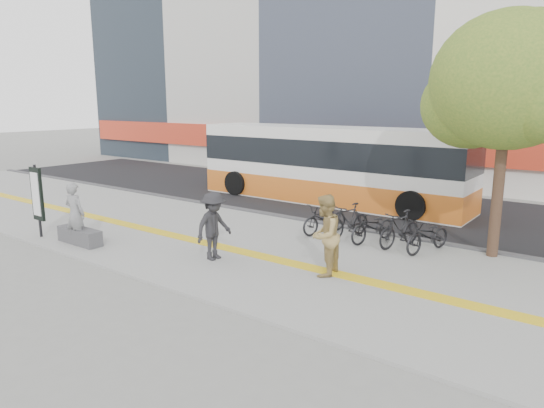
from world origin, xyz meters
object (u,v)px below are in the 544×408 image
Objects in this scene: street_tree at (508,84)px; pedestrian_dark at (214,226)px; pedestrian_tan at (325,235)px; bus at (329,167)px; bench at (80,236)px; signboard at (37,195)px; seated_woman at (75,214)px.

pedestrian_dark is (-5.69, -4.74, -3.55)m from street_tree.
pedestrian_tan is at bearing -124.70° from street_tree.
street_tree is 0.55× the size of bus.
pedestrian_dark is (1.54, -8.42, -0.53)m from bus.
signboard is at bearing -169.19° from bench.
bus is at bearing 75.29° from bench.
bench is at bearing -104.71° from bus.
bench is at bearing 109.65° from pedestrian_dark.
pedestrian_dark is (4.09, 1.28, 0.66)m from bench.
pedestrian_dark reaches higher than bench.
bus reaches higher than bench.
street_tree reaches higher than pedestrian_tan.
street_tree is at bearing 136.80° from pedestrian_tan.
bench is 0.68m from seated_woman.
seated_woman is at bearing -82.11° from pedestrian_tan.
pedestrian_dark is (5.69, 1.59, -0.40)m from signboard.
street_tree reaches higher than signboard.
bench is at bearing -148.38° from street_tree.
signboard is 5.92m from pedestrian_dark.
pedestrian_tan is (6.98, 2.05, 0.06)m from seated_woman.
bench is 4.33m from pedestrian_dark.
street_tree is 12.07m from seated_woman.
seated_woman is at bearing 110.69° from pedestrian_dark.
pedestrian_dark is at bearing 17.41° from bench.
street_tree reaches higher than seated_woman.
pedestrian_tan is (4.43, -7.73, -0.45)m from bus.
seated_woman is (-9.79, -6.11, -3.54)m from street_tree.
bus is 8.92m from pedestrian_tan.
bus is 5.94× the size of pedestrian_tan.
pedestrian_dark is at bearing -140.22° from street_tree.
bus is (-7.23, 3.68, -3.02)m from street_tree.
bus is 10.13m from seated_woman.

